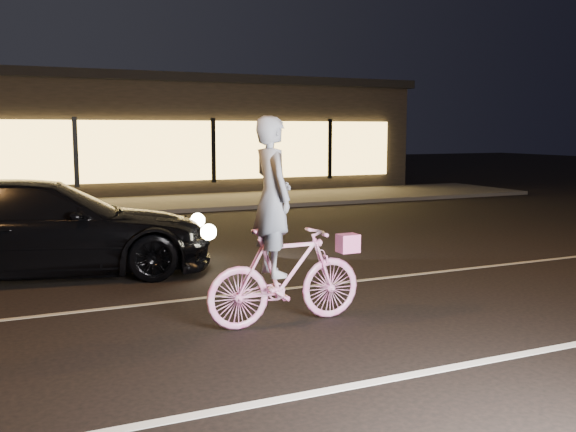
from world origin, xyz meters
name	(u,v)px	position (x,y,z in m)	size (l,w,h in m)	color
ground	(236,345)	(0.00, 0.00, 0.00)	(90.00, 90.00, 0.00)	black
lane_stripe_near	(295,397)	(0.00, -1.50, 0.00)	(60.00, 0.12, 0.01)	silver
lane_stripe_far	(186,300)	(0.00, 2.00, 0.00)	(60.00, 0.10, 0.01)	gray
sidewalk	(85,207)	(0.00, 13.00, 0.06)	(30.00, 4.00, 0.12)	#383533
storefront	(62,134)	(0.00, 18.97, 2.15)	(25.40, 8.42, 4.20)	black
cyclist	(282,252)	(0.74, 0.46, 0.87)	(1.94, 0.67, 2.45)	#EF2E9F
sedan	(44,228)	(-1.63, 4.40, 0.76)	(5.50, 2.95, 1.52)	black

